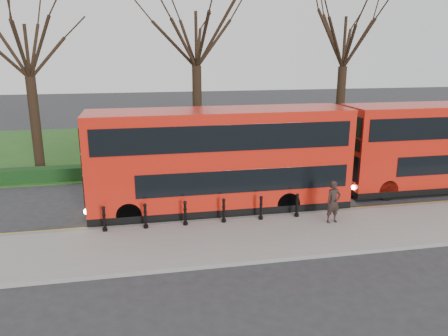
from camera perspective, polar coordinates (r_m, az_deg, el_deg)
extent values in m
plane|color=#28282B|center=(19.66, -5.16, -6.29)|extent=(120.00, 120.00, 0.00)
cube|color=gray|center=(16.89, -4.05, -9.73)|extent=(60.00, 4.00, 0.15)
cube|color=slate|center=(18.71, -4.83, -7.18)|extent=(60.00, 0.25, 0.16)
cube|color=#234C19|center=(34.02, -7.91, 2.92)|extent=(60.00, 18.00, 0.06)
cube|color=black|center=(25.98, -6.81, -0.05)|extent=(60.00, 0.90, 0.80)
cube|color=yellow|center=(19.01, -4.93, -7.04)|extent=(60.00, 0.10, 0.01)
cube|color=yellow|center=(19.20, -5.00, -6.82)|extent=(60.00, 0.10, 0.01)
cylinder|color=black|center=(29.21, -23.41, 5.37)|extent=(0.60, 0.60, 5.65)
cylinder|color=black|center=(28.76, -3.50, 7.01)|extent=(0.60, 0.60, 6.20)
cylinder|color=black|center=(31.69, 14.87, 7.19)|extent=(0.60, 0.60, 6.09)
cylinder|color=black|center=(18.15, -15.38, -6.47)|extent=(0.15, 0.15, 1.00)
cylinder|color=black|center=(18.08, -10.23, -6.23)|extent=(0.15, 0.15, 1.00)
cylinder|color=black|center=(18.16, -5.09, -5.94)|extent=(0.15, 0.15, 1.00)
cylinder|color=black|center=(18.39, -0.04, -5.61)|extent=(0.15, 0.15, 1.00)
cylinder|color=black|center=(18.75, 4.85, -5.25)|extent=(0.15, 0.15, 1.00)
cylinder|color=black|center=(19.24, 9.51, -4.87)|extent=(0.15, 0.15, 1.00)
cube|color=red|center=(19.59, -0.48, 1.40)|extent=(11.62, 2.64, 4.28)
cube|color=black|center=(20.23, -0.47, -4.64)|extent=(11.64, 2.66, 0.32)
cube|color=black|center=(18.72, 2.83, -1.71)|extent=(9.30, 0.04, 1.00)
cube|color=black|center=(18.07, 0.30, 3.91)|extent=(10.99, 0.04, 1.11)
cube|color=black|center=(19.33, -17.73, 1.52)|extent=(0.06, 2.32, 0.58)
cylinder|color=black|center=(18.76, -12.32, -5.94)|extent=(1.06, 0.32, 1.06)
cylinder|color=black|center=(20.95, -12.24, -3.68)|extent=(1.06, 0.32, 1.06)
cylinder|color=black|center=(19.81, 8.32, -4.59)|extent=(1.06, 0.32, 1.06)
cylinder|color=black|center=(21.90, 6.32, -2.59)|extent=(1.06, 0.32, 1.06)
cube|color=black|center=(26.14, 26.71, -1.72)|extent=(11.28, 2.58, 0.31)
cube|color=black|center=(22.54, 16.00, 3.30)|extent=(0.06, 2.25, 0.56)
cylinder|color=black|center=(22.95, 20.55, -2.70)|extent=(1.02, 0.31, 1.02)
cylinder|color=black|center=(24.80, 17.87, -1.16)|extent=(1.02, 0.31, 1.02)
imported|color=black|center=(18.80, 14.09, -4.31)|extent=(0.72, 0.53, 1.80)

